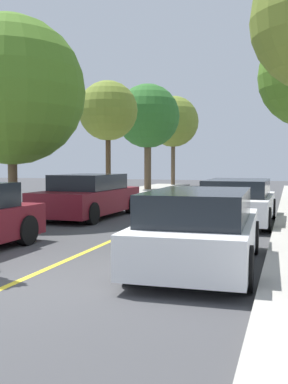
% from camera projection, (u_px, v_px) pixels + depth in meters
% --- Properties ---
extents(ground, '(80.00, 80.00, 0.00)m').
position_uv_depth(ground, '(15.00, 283.00, 6.59)').
color(ground, '#424244').
extents(center_line, '(0.12, 39.20, 0.01)m').
position_uv_depth(center_line, '(115.00, 239.00, 10.38)').
color(center_line, gold).
rests_on(center_line, ground).
extents(parked_car_left_near, '(2.09, 4.51, 1.39)m').
position_uv_depth(parked_car_left_near, '(88.00, 196.00, 14.53)').
color(parked_car_left_near, maroon).
rests_on(parked_car_left_near, ground).
extents(parked_car_right_nearest, '(1.97, 4.13, 1.30)m').
position_uv_depth(parked_car_right_nearest, '(200.00, 229.00, 7.55)').
color(parked_car_right_nearest, white).
rests_on(parked_car_right_nearest, ground).
extents(parked_car_right_near, '(2.02, 4.29, 1.28)m').
position_uv_depth(parked_car_right_near, '(238.00, 201.00, 12.99)').
color(parked_car_right_near, white).
rests_on(parked_car_right_near, ground).
extents(street_tree_left_nearest, '(4.63, 4.63, 6.18)m').
position_uv_depth(street_tree_left_nearest, '(11.00, 91.00, 14.02)').
color(street_tree_left_nearest, brown).
rests_on(street_tree_left_nearest, sidewalk_left).
extents(street_tree_left_near, '(2.84, 2.84, 5.53)m').
position_uv_depth(street_tree_left_near, '(108.00, 111.00, 21.47)').
color(street_tree_left_near, '#4C3823').
rests_on(street_tree_left_near, sidewalk_left).
extents(street_tree_left_far, '(3.88, 3.88, 6.41)m').
position_uv_depth(street_tree_left_far, '(148.00, 116.00, 27.45)').
color(street_tree_left_far, brown).
rests_on(street_tree_left_far, sidewalk_left).
extents(street_tree_left_farthest, '(3.77, 3.77, 6.57)m').
position_uv_depth(street_tree_left_farthest, '(173.00, 122.00, 33.42)').
color(street_tree_left_farthest, brown).
rests_on(street_tree_left_farthest, sidewalk_left).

